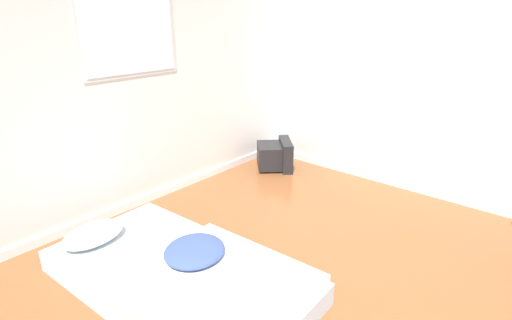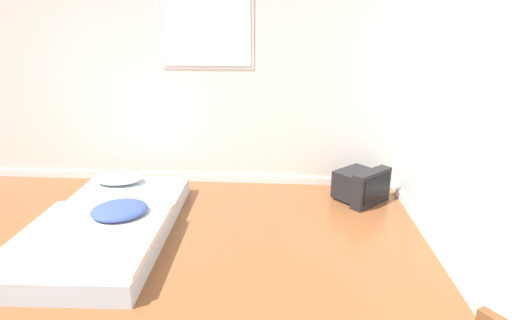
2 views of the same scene
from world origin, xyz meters
The scene contains 4 objects.
wall_back centered at (0.01, 2.74, 1.29)m, with size 8.39×0.08×2.60m.
wall_right centered at (3.02, 0.00, 1.29)m, with size 0.08×7.83×2.60m.
mattress_bed centered at (0.10, 1.30, 0.12)m, with size 1.19×2.10×0.33m.
crt_tv centered at (2.53, 2.26, 0.18)m, with size 0.65×0.64×0.38m.
Camera 1 is at (-1.44, -0.77, 1.98)m, focal length 28.00 mm.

